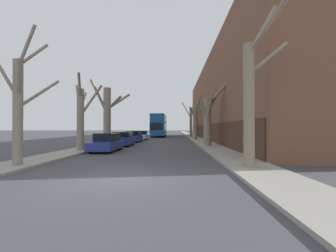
# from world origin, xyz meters

# --- Properties ---
(ground_plane) EXTENTS (300.00, 300.00, 0.00)m
(ground_plane) POSITION_xyz_m (0.00, 0.00, 0.00)
(ground_plane) COLOR #424247
(sidewalk_left) EXTENTS (2.22, 120.00, 0.12)m
(sidewalk_left) POSITION_xyz_m (-5.42, 50.00, 0.06)
(sidewalk_left) COLOR gray
(sidewalk_left) RESTS_ON ground
(sidewalk_right) EXTENTS (2.22, 120.00, 0.12)m
(sidewalk_right) POSITION_xyz_m (5.42, 50.00, 0.06)
(sidewalk_right) COLOR gray
(sidewalk_right) RESTS_ON ground
(building_facade_right) EXTENTS (10.08, 48.31, 11.57)m
(building_facade_right) POSITION_xyz_m (11.52, 27.17, 5.78)
(building_facade_right) COLOR brown
(building_facade_right) RESTS_ON ground
(street_tree_left_0) EXTENTS (2.18, 3.22, 6.44)m
(street_tree_left_0) POSITION_xyz_m (-5.10, 2.32, 2.91)
(street_tree_left_0) COLOR gray
(street_tree_left_0) RESTS_ON ground
(street_tree_left_1) EXTENTS (2.47, 3.43, 5.75)m
(street_tree_left_1) POSITION_xyz_m (-5.19, 9.22, 2.77)
(street_tree_left_1) COLOR gray
(street_tree_left_1) RESTS_ON ground
(street_tree_left_2) EXTENTS (3.49, 3.97, 6.82)m
(street_tree_left_2) POSITION_xyz_m (-5.16, 15.83, 3.31)
(street_tree_left_2) COLOR gray
(street_tree_left_2) RESTS_ON ground
(street_tree_right_0) EXTENTS (1.87, 3.17, 7.20)m
(street_tree_right_0) POSITION_xyz_m (5.32, 1.96, 3.17)
(street_tree_right_0) COLOR gray
(street_tree_right_0) RESTS_ON ground
(street_tree_right_1) EXTENTS (2.75, 2.65, 6.27)m
(street_tree_right_1) POSITION_xyz_m (5.24, 14.06, 2.69)
(street_tree_right_1) COLOR gray
(street_tree_right_1) RESTS_ON ground
(street_tree_right_2) EXTENTS (3.18, 1.44, 6.95)m
(street_tree_right_2) POSITION_xyz_m (5.05, 25.73, 3.06)
(street_tree_right_2) COLOR gray
(street_tree_right_2) RESTS_ON ground
(street_tree_right_3) EXTENTS (4.34, 4.61, 7.95)m
(street_tree_right_3) POSITION_xyz_m (5.19, 37.63, 3.64)
(street_tree_right_3) COLOR gray
(street_tree_right_3) RESTS_ON ground
(double_decker_bus) EXTENTS (2.61, 11.15, 4.41)m
(double_decker_bus) POSITION_xyz_m (-1.30, 37.64, 2.49)
(double_decker_bus) COLOR #19519E
(double_decker_bus) RESTS_ON ground
(parked_car_0) EXTENTS (1.76, 4.12, 1.40)m
(parked_car_0) POSITION_xyz_m (-3.23, 9.36, 0.66)
(parked_car_0) COLOR navy
(parked_car_0) RESTS_ON ground
(parked_car_1) EXTENTS (1.86, 4.02, 1.41)m
(parked_car_1) POSITION_xyz_m (-3.23, 14.45, 0.67)
(parked_car_1) COLOR navy
(parked_car_1) RESTS_ON ground
(parked_car_2) EXTENTS (1.81, 3.95, 1.43)m
(parked_car_2) POSITION_xyz_m (-3.23, 20.36, 0.67)
(parked_car_2) COLOR navy
(parked_car_2) RESTS_ON ground
(parked_car_3) EXTENTS (1.81, 3.91, 1.34)m
(parked_car_3) POSITION_xyz_m (-3.23, 26.39, 0.64)
(parked_car_3) COLOR silver
(parked_car_3) RESTS_ON ground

